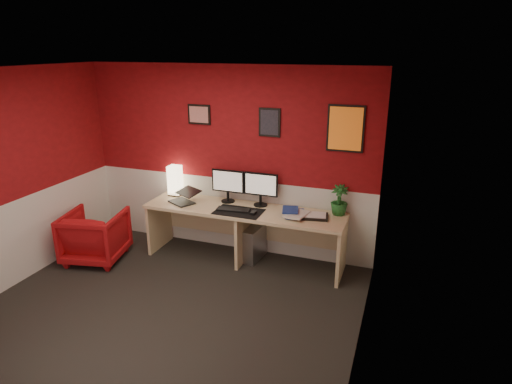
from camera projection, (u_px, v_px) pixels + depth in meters
name	position (u px, v px, depth m)	size (l,w,h in m)	color
ground	(166.00, 313.00, 4.69)	(4.00, 3.50, 0.01)	black
ceiling	(147.00, 71.00, 3.90)	(4.00, 3.50, 0.01)	white
wall_back	(227.00, 161.00, 5.86)	(4.00, 0.01, 2.50)	maroon
wall_front	(6.00, 293.00, 2.73)	(4.00, 0.01, 2.50)	maroon
wall_left	(3.00, 183.00, 4.93)	(0.01, 3.50, 2.50)	maroon
wall_right	(365.00, 231.00, 3.66)	(0.01, 3.50, 2.50)	maroon
wainscot_back	(228.00, 213.00, 6.09)	(4.00, 0.01, 1.00)	silver
wainscot_left	(15.00, 243.00, 5.17)	(0.01, 3.50, 1.00)	silver
wainscot_right	(358.00, 308.00, 3.90)	(0.01, 3.50, 1.00)	silver
desk	(244.00, 235.00, 5.71)	(2.60, 0.65, 0.73)	#D0B885
shoji_lamp	(175.00, 181.00, 6.06)	(0.16, 0.16, 0.40)	#FFE5B2
laptop	(181.00, 195.00, 5.78)	(0.33, 0.23, 0.22)	black
monitor_left	(228.00, 181.00, 5.77)	(0.45, 0.06, 0.58)	black
monitor_right	(261.00, 184.00, 5.63)	(0.45, 0.06, 0.58)	black
desk_mat	(239.00, 212.00, 5.50)	(0.60, 0.38, 0.01)	black
keyboard	(233.00, 209.00, 5.54)	(0.42, 0.14, 0.02)	black
mouse	(253.00, 213.00, 5.42)	(0.06, 0.10, 0.03)	black
book_bottom	(285.00, 214.00, 5.40)	(0.24, 0.32, 0.03)	navy
book_middle	(288.00, 212.00, 5.37)	(0.24, 0.32, 0.02)	silver
book_top	(282.00, 210.00, 5.40)	(0.19, 0.26, 0.02)	navy
zen_tray	(313.00, 216.00, 5.32)	(0.35, 0.25, 0.03)	black
potted_plant	(339.00, 200.00, 5.36)	(0.21, 0.21, 0.37)	#19591E
pc_tower	(254.00, 243.00, 5.83)	(0.20, 0.45, 0.45)	#99999E
armchair	(95.00, 236.00, 5.77)	(0.72, 0.74, 0.67)	#B51418
art_left	(199.00, 114.00, 5.77)	(0.32, 0.02, 0.26)	red
art_center	(270.00, 122.00, 5.48)	(0.28, 0.02, 0.36)	black
art_right	(346.00, 129.00, 5.18)	(0.44, 0.02, 0.56)	orange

